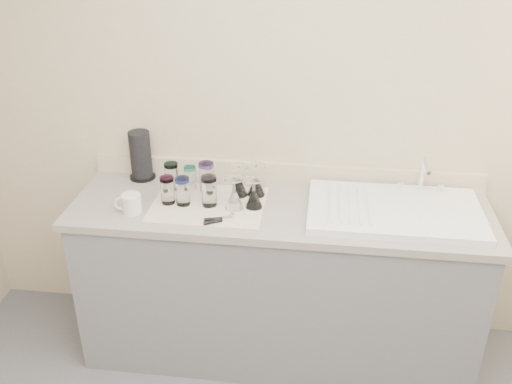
# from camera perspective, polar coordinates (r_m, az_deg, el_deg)

# --- Properties ---
(room_envelope) EXTENTS (3.54, 3.50, 2.52)m
(room_envelope) POSITION_cam_1_polar(r_m,az_deg,el_deg) (1.43, -1.49, -1.86)
(room_envelope) COLOR #505155
(room_envelope) RESTS_ON ground
(counter_unit) EXTENTS (2.06, 0.62, 0.90)m
(counter_unit) POSITION_cam_1_polar(r_m,az_deg,el_deg) (3.04, 2.22, -8.88)
(counter_unit) COLOR slate
(counter_unit) RESTS_ON ground
(sink_unit) EXTENTS (0.82, 0.50, 0.22)m
(sink_unit) POSITION_cam_1_polar(r_m,az_deg,el_deg) (2.80, 13.72, -1.77)
(sink_unit) COLOR white
(sink_unit) RESTS_ON counter_unit
(dish_towel) EXTENTS (0.55, 0.42, 0.01)m
(dish_towel) POSITION_cam_1_polar(r_m,az_deg,el_deg) (2.81, -4.76, -1.25)
(dish_towel) COLOR white
(dish_towel) RESTS_ON counter_unit
(tumbler_teal) EXTENTS (0.07, 0.07, 0.14)m
(tumbler_teal) POSITION_cam_1_polar(r_m,az_deg,el_deg) (2.95, -8.44, 1.62)
(tumbler_teal) COLOR white
(tumbler_teal) RESTS_ON dish_towel
(tumbler_cyan) EXTENTS (0.06, 0.06, 0.12)m
(tumbler_cyan) POSITION_cam_1_polar(r_m,az_deg,el_deg) (2.94, -6.60, 1.44)
(tumbler_cyan) COLOR white
(tumbler_cyan) RESTS_ON dish_towel
(tumbler_purple) EXTENTS (0.08, 0.08, 0.15)m
(tumbler_purple) POSITION_cam_1_polar(r_m,az_deg,el_deg) (2.90, -4.97, 1.53)
(tumbler_purple) COLOR white
(tumbler_purple) RESTS_ON dish_towel
(tumbler_magenta) EXTENTS (0.07, 0.07, 0.14)m
(tumbler_magenta) POSITION_cam_1_polar(r_m,az_deg,el_deg) (2.81, -8.84, 0.21)
(tumbler_magenta) COLOR white
(tumbler_magenta) RESTS_ON dish_towel
(tumbler_blue) EXTENTS (0.07, 0.07, 0.14)m
(tumbler_blue) POSITION_cam_1_polar(r_m,az_deg,el_deg) (2.79, -7.34, 0.09)
(tumbler_blue) COLOR white
(tumbler_blue) RESTS_ON dish_towel
(tumbler_lavender) EXTENTS (0.08, 0.08, 0.15)m
(tumbler_lavender) POSITION_cam_1_polar(r_m,az_deg,el_deg) (2.77, -4.72, 0.13)
(tumbler_lavender) COLOR white
(tumbler_lavender) RESTS_ON dish_towel
(goblet_back_left) EXTENTS (0.09, 0.09, 0.16)m
(goblet_back_left) POSITION_cam_1_polar(r_m,az_deg,el_deg) (2.86, -1.72, 0.68)
(goblet_back_left) COLOR white
(goblet_back_left) RESTS_ON dish_towel
(goblet_back_right) EXTENTS (0.09, 0.09, 0.16)m
(goblet_back_right) POSITION_cam_1_polar(r_m,az_deg,el_deg) (2.86, 0.02, 0.71)
(goblet_back_right) COLOR white
(goblet_back_right) RESTS_ON dish_towel
(goblet_front_left) EXTENTS (0.09, 0.09, 0.16)m
(goblet_front_left) POSITION_cam_1_polar(r_m,az_deg,el_deg) (2.74, -2.20, -0.59)
(goblet_front_left) COLOR white
(goblet_front_left) RESTS_ON dish_towel
(goblet_front_right) EXTENTS (0.08, 0.08, 0.15)m
(goblet_front_right) POSITION_cam_1_polar(r_m,az_deg,el_deg) (2.75, -0.21, -0.55)
(goblet_front_right) COLOR white
(goblet_front_right) RESTS_ON dish_towel
(can_opener) EXTENTS (0.14, 0.09, 0.02)m
(can_opener) POSITION_cam_1_polar(r_m,az_deg,el_deg) (2.66, -3.74, -2.78)
(can_opener) COLOR silver
(can_opener) RESTS_ON dish_towel
(white_mug) EXTENTS (0.14, 0.11, 0.10)m
(white_mug) POSITION_cam_1_polar(r_m,az_deg,el_deg) (2.79, -12.40, -1.14)
(white_mug) COLOR silver
(white_mug) RESTS_ON counter_unit
(paper_towel_roll) EXTENTS (0.14, 0.14, 0.26)m
(paper_towel_roll) POSITION_cam_1_polar(r_m,az_deg,el_deg) (3.09, -11.46, 3.57)
(paper_towel_roll) COLOR black
(paper_towel_roll) RESTS_ON counter_unit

